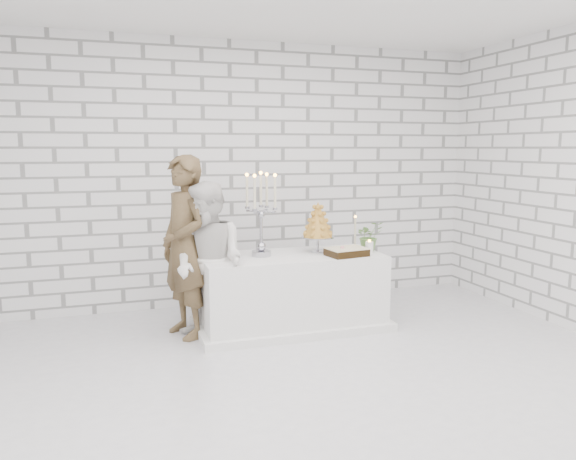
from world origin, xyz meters
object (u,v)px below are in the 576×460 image
(groom, at_px, (185,247))
(bride, at_px, (210,262))
(cake_table, at_px, (292,291))
(croquembouche, at_px, (318,227))
(candelabra, at_px, (261,214))

(groom, bearing_deg, bride, 21.53)
(bride, bearing_deg, cake_table, 59.74)
(cake_table, bearing_deg, groom, 175.21)
(groom, height_order, bride, groom)
(cake_table, distance_m, bride, 0.93)
(bride, bearing_deg, groom, -175.67)
(cake_table, xyz_separation_m, groom, (-1.05, 0.09, 0.50))
(bride, bearing_deg, croquembouche, 60.20)
(cake_table, bearing_deg, bride, -171.39)
(groom, bearing_deg, candelabra, 64.23)
(cake_table, relative_size, bride, 1.20)
(cake_table, height_order, candelabra, candelabra)
(cake_table, xyz_separation_m, croquembouche, (0.30, 0.05, 0.63))
(groom, xyz_separation_m, croquembouche, (1.34, -0.03, 0.14))
(cake_table, xyz_separation_m, candelabra, (-0.30, 0.03, 0.79))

